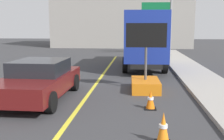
{
  "coord_description": "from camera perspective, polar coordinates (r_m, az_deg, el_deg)",
  "views": [
    {
      "loc": [
        1.83,
        0.73,
        2.54
      ],
      "look_at": [
        1.28,
        6.59,
        1.6
      ],
      "focal_mm": 42.98,
      "sensor_mm": 36.0,
      "label": 1
    }
  ],
  "objects": [
    {
      "name": "highway_guide_sign",
      "position": [
        25.61,
        10.63,
        10.92
      ],
      "size": [
        2.79,
        0.19,
        5.0
      ],
      "color": "gray",
      "rests_on": "ground"
    },
    {
      "name": "far_building_block",
      "position": [
        36.69,
        2.23,
        12.78
      ],
      "size": [
        17.27,
        8.82,
        9.81
      ],
      "primitive_type": "cube",
      "color": "gray",
      "rests_on": "ground"
    },
    {
      "name": "arrow_board_trailer",
      "position": [
        10.88,
        7.12,
        -1.88
      ],
      "size": [
        1.6,
        1.84,
        2.7
      ],
      "color": "orange",
      "rests_on": "ground"
    },
    {
      "name": "traffic_cone_far_lane",
      "position": [
        8.5,
        8.2,
        -6.31
      ],
      "size": [
        0.36,
        0.36,
        0.6
      ],
      "color": "black",
      "rests_on": "ground"
    },
    {
      "name": "traffic_cone_mid_lane",
      "position": [
        6.1,
        10.84,
        -12.09
      ],
      "size": [
        0.36,
        0.36,
        0.71
      ],
      "color": "black",
      "rests_on": "ground"
    },
    {
      "name": "pickup_car",
      "position": [
        9.85,
        -15.27,
        -2.01
      ],
      "size": [
        2.16,
        4.45,
        1.38
      ],
      "color": "#591414",
      "rests_on": "ground"
    },
    {
      "name": "box_truck",
      "position": [
        17.04,
        6.71,
        6.65
      ],
      "size": [
        2.63,
        8.03,
        3.38
      ],
      "color": "black",
      "rests_on": "ground"
    }
  ]
}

